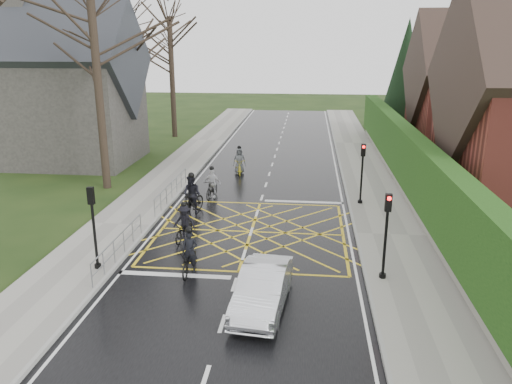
% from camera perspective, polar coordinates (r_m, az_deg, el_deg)
% --- Properties ---
extents(ground, '(120.00, 120.00, 0.00)m').
position_cam_1_polar(ground, '(22.03, -0.55, -4.58)').
color(ground, black).
rests_on(ground, ground).
extents(road, '(9.00, 80.00, 0.01)m').
position_cam_1_polar(road, '(22.03, -0.55, -4.56)').
color(road, black).
rests_on(road, ground).
extents(sidewalk_right, '(3.00, 80.00, 0.15)m').
position_cam_1_polar(sidewalk_right, '(22.17, 15.10, -4.84)').
color(sidewalk_right, gray).
rests_on(sidewalk_right, ground).
extents(sidewalk_left, '(3.00, 80.00, 0.15)m').
position_cam_1_polar(sidewalk_left, '(23.42, -15.33, -3.68)').
color(sidewalk_left, gray).
rests_on(sidewalk_left, ground).
extents(stone_wall, '(0.50, 38.00, 0.70)m').
position_cam_1_polar(stone_wall, '(27.99, 16.88, 0.15)').
color(stone_wall, slate).
rests_on(stone_wall, ground).
extents(hedge, '(0.90, 38.00, 2.80)m').
position_cam_1_polar(hedge, '(27.56, 17.19, 3.64)').
color(hedge, '#14350E').
rests_on(hedge, stone_wall).
extents(house_far, '(9.80, 8.80, 10.30)m').
position_cam_1_polar(house_far, '(40.48, 24.24, 10.20)').
color(house_far, maroon).
rests_on(house_far, ground).
extents(conifer, '(4.60, 4.60, 10.00)m').
position_cam_1_polar(conifer, '(47.21, 16.67, 12.49)').
color(conifer, black).
rests_on(conifer, ground).
extents(church, '(8.80, 7.80, 11.00)m').
position_cam_1_polar(church, '(36.20, -20.43, 10.90)').
color(church, '#2D2B28').
rests_on(church, ground).
extents(tree_near, '(9.24, 9.24, 11.44)m').
position_cam_1_polar(tree_near, '(28.71, -17.98, 15.81)').
color(tree_near, black).
rests_on(tree_near, ground).
extents(tree_mid, '(10.08, 10.08, 12.48)m').
position_cam_1_polar(tree_mid, '(36.52, -14.41, 17.30)').
color(tree_mid, black).
rests_on(tree_mid, ground).
extents(tree_far, '(8.40, 8.40, 10.40)m').
position_cam_1_polar(tree_far, '(43.95, -9.70, 15.54)').
color(tree_far, black).
rests_on(tree_far, ground).
extents(railing_south, '(0.05, 5.04, 1.03)m').
position_cam_1_polar(railing_south, '(19.67, -15.42, -5.49)').
color(railing_south, slate).
rests_on(railing_south, ground).
extents(railing_north, '(0.05, 6.04, 1.03)m').
position_cam_1_polar(railing_north, '(26.38, -9.63, 0.64)').
color(railing_north, slate).
rests_on(railing_north, ground).
extents(traffic_light_ne, '(0.24, 0.31, 3.21)m').
position_cam_1_polar(traffic_light_ne, '(25.52, 12.00, 2.00)').
color(traffic_light_ne, black).
rests_on(traffic_light_ne, ground).
extents(traffic_light_se, '(0.24, 0.31, 3.21)m').
position_cam_1_polar(traffic_light_se, '(17.59, 14.59, -5.03)').
color(traffic_light_se, black).
rests_on(traffic_light_se, ground).
extents(traffic_light_sw, '(0.24, 0.31, 3.21)m').
position_cam_1_polar(traffic_light_sw, '(18.67, -18.01, -4.03)').
color(traffic_light_sw, black).
rests_on(traffic_light_sw, ground).
extents(cyclist_rear, '(0.67, 1.80, 1.74)m').
position_cam_1_polar(cyclist_rear, '(18.28, -7.59, -7.48)').
color(cyclist_rear, black).
rests_on(cyclist_rear, ground).
extents(cyclist_back, '(1.24, 2.15, 2.07)m').
position_cam_1_polar(cyclist_back, '(24.22, -7.34, -0.73)').
color(cyclist_back, black).
rests_on(cyclist_back, ground).
extents(cyclist_mid, '(1.05, 1.77, 1.65)m').
position_cam_1_polar(cyclist_mid, '(21.23, -8.20, -3.86)').
color(cyclist_mid, black).
rests_on(cyclist_mid, ground).
extents(cyclist_front, '(0.98, 1.78, 1.74)m').
position_cam_1_polar(cyclist_front, '(26.65, -5.06, 0.66)').
color(cyclist_front, black).
rests_on(cyclist_front, ground).
extents(cyclist_lead, '(1.02, 1.93, 1.79)m').
position_cam_1_polar(cyclist_lead, '(31.48, -1.93, 3.21)').
color(cyclist_lead, gold).
rests_on(cyclist_lead, ground).
extents(car, '(1.78, 4.15, 1.33)m').
position_cam_1_polar(car, '(15.84, 0.76, -10.96)').
color(car, silver).
rests_on(car, ground).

